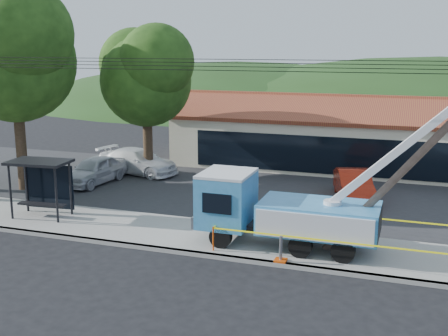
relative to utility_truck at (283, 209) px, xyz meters
name	(u,v)px	position (x,y,z in m)	size (l,w,h in m)	color
ground	(163,276)	(-3.27, -3.86, -1.61)	(120.00, 120.00, 0.00)	black
curb	(186,252)	(-3.27, -1.76, -1.53)	(60.00, 0.25, 0.15)	gray
sidewalk	(204,237)	(-3.27, 0.14, -1.53)	(60.00, 4.00, 0.15)	gray
parking_lot	(257,190)	(-3.27, 8.14, -1.56)	(60.00, 12.00, 0.10)	#28282B
strip_mall	(351,138)	(0.73, 16.12, 0.27)	(22.50, 8.53, 4.67)	beige
tree_west_near	(13,49)	(-15.27, 4.14, 5.92)	(7.56, 6.72, 10.80)	#332316
tree_lot	(146,72)	(-10.27, 9.14, 4.60)	(6.30, 5.60, 8.94)	#332316
hill_west	(236,104)	(-18.27, 51.14, -1.61)	(78.40, 56.00, 28.00)	#1F3A15
hill_center	(436,111)	(6.73, 51.14, -1.61)	(89.60, 64.00, 32.00)	#1F3A15
utility_truck	(283,209)	(0.00, 0.00, 0.00)	(11.01, 3.70, 7.33)	black
leaning_pole	(420,153)	(4.81, 0.18, 2.45)	(5.96, 1.62, 7.27)	#4F3D33
bus_shelter	(42,175)	(-11.11, 0.28, 0.43)	(2.80, 1.88, 2.57)	black
caution_tape	(360,234)	(2.90, 0.20, -0.75)	(10.50, 3.27, 0.95)	#D5460B
car_silver	(95,185)	(-12.30, 6.43, -1.61)	(1.82, 4.52, 1.54)	#B6B8BE
car_red	(353,201)	(1.85, 7.77, -1.61)	(1.57, 4.50, 1.48)	#A52310
car_white	(139,175)	(-11.14, 9.47, -1.61)	(2.11, 5.18, 1.50)	white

